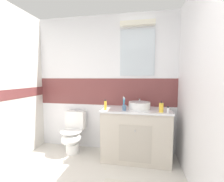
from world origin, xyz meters
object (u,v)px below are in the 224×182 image
object	(u,v)px
soap_dispenser	(161,108)
toothbrush_cup	(124,107)
toilet	(73,133)
perfume_flask_small	(168,109)
deodorant_spray_can	(105,105)
sink_basin	(139,105)

from	to	relation	value
soap_dispenser	toothbrush_cup	bearing A→B (deg)	176.53
toilet	perfume_flask_small	distance (m)	1.71
toothbrush_cup	perfume_flask_small	bearing A→B (deg)	-1.87
soap_dispenser	perfume_flask_small	distance (m)	0.10
toilet	perfume_flask_small	xyz separation A→B (m)	(1.61, -0.19, 0.54)
toothbrush_cup	soap_dispenser	bearing A→B (deg)	-3.47
deodorant_spray_can	perfume_flask_small	distance (m)	0.95
toothbrush_cup	soap_dispenser	size ratio (longest dim) A/B	1.23
deodorant_spray_can	soap_dispenser	bearing A→B (deg)	-0.11
soap_dispenser	deodorant_spray_can	bearing A→B (deg)	179.89
sink_basin	perfume_flask_small	world-z (taller)	sink_basin
soap_dispenser	deodorant_spray_can	size ratio (longest dim) A/B	1.07
sink_basin	perfume_flask_small	size ratio (longest dim) A/B	4.32
toilet	deodorant_spray_can	size ratio (longest dim) A/B	4.52
toilet	soap_dispenser	xyz separation A→B (m)	(1.51, -0.20, 0.57)
toilet	perfume_flask_small	bearing A→B (deg)	-6.64
sink_basin	toilet	bearing A→B (deg)	179.11
toilet	soap_dispenser	size ratio (longest dim) A/B	4.21
sink_basin	toilet	distance (m)	1.31
sink_basin	soap_dispenser	size ratio (longest dim) A/B	2.22
deodorant_spray_can	perfume_flask_small	size ratio (longest dim) A/B	1.81
sink_basin	deodorant_spray_can	xyz separation A→B (m)	(-0.53, -0.18, 0.02)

